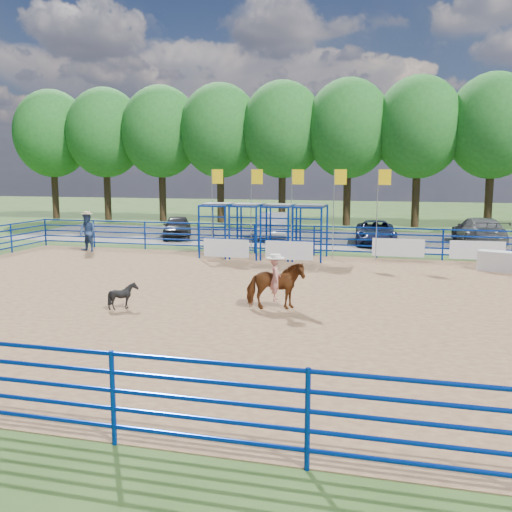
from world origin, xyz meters
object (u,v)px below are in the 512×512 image
horse_and_rider (275,282)px  calf (123,296)px  announcer_table (498,261)px  spectator_cowboy (88,232)px  car_d (479,231)px  car_c (376,232)px  car_a (177,227)px  car_b (274,225)px

horse_and_rider → calf: (-4.46, -1.10, -0.43)m
announcer_table → spectator_cowboy: 19.56m
spectator_cowboy → car_d: (19.81, 8.15, -0.25)m
car_c → calf: bearing=-115.5°
car_c → car_d: (5.65, 1.35, 0.11)m
car_a → car_c: car_a is taller
announcer_table → horse_and_rider: (-7.52, -8.70, 0.42)m
announcer_table → calf: bearing=-140.7°
calf → car_d: size_ratio=0.15×
calf → car_d: car_d is taller
calf → car_c: bearing=-17.8°
car_a → car_b: 5.96m
announcer_table → spectator_cowboy: (-19.53, 0.86, 0.60)m
car_c → car_d: car_d is taller
announcer_table → spectator_cowboy: spectator_cowboy is taller
car_c → horse_and_rider: bearing=-102.3°
car_a → car_c: bearing=-18.4°
car_b → car_d: 11.85m
horse_and_rider → car_c: bearing=82.5°
horse_and_rider → spectator_cowboy: (-12.01, 9.56, 0.18)m
car_d → car_b: bearing=-7.9°
announcer_table → car_c: size_ratio=0.33×
announcer_table → car_a: (-17.31, 7.42, 0.26)m
car_b → horse_and_rider: bearing=93.6°
car_c → car_d: 5.81m
horse_and_rider → car_b: 18.20m
car_b → car_c: (6.20, -1.39, -0.14)m
spectator_cowboy → horse_and_rider: bearing=-38.5°
announcer_table → car_c: (-5.37, 7.65, 0.24)m
spectator_cowboy → car_b: 11.42m
announcer_table → horse_and_rider: horse_and_rider is taller
calf → car_b: car_b is taller
spectator_cowboy → car_a: (2.22, 6.56, -0.33)m
calf → spectator_cowboy: spectator_cowboy is taller
car_b → car_c: 6.36m
car_a → car_d: 17.66m
car_c → car_d: size_ratio=0.90×
spectator_cowboy → car_c: (14.16, 6.79, -0.36)m
spectator_cowboy → car_a: size_ratio=0.50×
spectator_cowboy → car_c: spectator_cowboy is taller
car_a → car_c: (11.94, 0.23, -0.03)m
announcer_table → calf: size_ratio=1.92×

